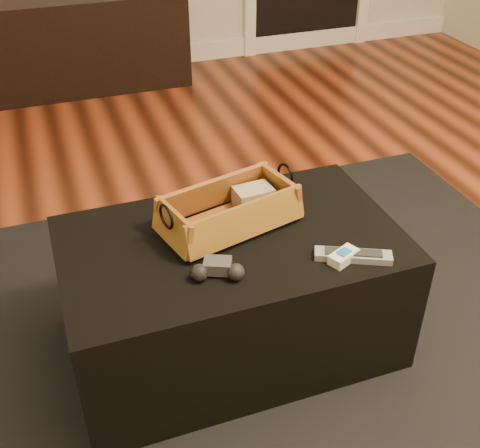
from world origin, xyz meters
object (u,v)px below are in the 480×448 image
object	(u,v)px
ottoman	(232,293)
wicker_basket	(229,212)
tv_remote	(226,223)
silver_remote	(353,255)
media_cabinet	(68,44)
game_controller	(218,270)
cream_gadget	(344,256)

from	to	relation	value
ottoman	wicker_basket	size ratio (longest dim) A/B	2.19
tv_remote	silver_remote	distance (m)	0.38
media_cabinet	tv_remote	size ratio (longest dim) A/B	6.56
game_controller	cream_gadget	distance (m)	0.35
wicker_basket	cream_gadget	distance (m)	0.37
silver_remote	cream_gadget	size ratio (longest dim) A/B	2.14
media_cabinet	silver_remote	size ratio (longest dim) A/B	6.74
media_cabinet	tv_remote	xyz separation A→B (m)	(0.22, -2.42, 0.17)
media_cabinet	wicker_basket	distance (m)	2.42
ottoman	game_controller	xyz separation A→B (m)	(-0.09, -0.15, 0.23)
tv_remote	wicker_basket	world-z (taller)	wicker_basket
wicker_basket	cream_gadget	bearing A→B (deg)	-48.29
media_cabinet	cream_gadget	distance (m)	2.72
tv_remote	game_controller	size ratio (longest dim) A/B	1.45
cream_gadget	media_cabinet	bearing A→B (deg)	100.09
wicker_basket	silver_remote	size ratio (longest dim) A/B	2.13
silver_remote	game_controller	bearing A→B (deg)	172.12
media_cabinet	game_controller	distance (m)	2.63
cream_gadget	silver_remote	bearing A→B (deg)	-1.38
ottoman	wicker_basket	xyz separation A→B (m)	(0.02, 0.07, 0.26)
wicker_basket	game_controller	bearing A→B (deg)	-116.22
media_cabinet	game_controller	world-z (taller)	media_cabinet
silver_remote	cream_gadget	world-z (taller)	cream_gadget
tv_remote	game_controller	distance (m)	0.22
wicker_basket	silver_remote	distance (m)	0.39
game_controller	tv_remote	bearing A→B (deg)	65.27
wicker_basket	silver_remote	world-z (taller)	wicker_basket
media_cabinet	wicker_basket	world-z (taller)	wicker_basket
game_controller	cream_gadget	bearing A→B (deg)	-8.43
wicker_basket	cream_gadget	xyz separation A→B (m)	(0.24, -0.27, -0.03)
ottoman	tv_remote	bearing A→B (deg)	89.39
game_controller	media_cabinet	bearing A→B (deg)	92.74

